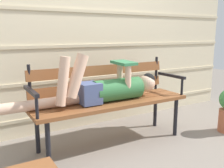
{
  "coord_description": "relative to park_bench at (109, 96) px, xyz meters",
  "views": [
    {
      "loc": [
        -1.31,
        -2.04,
        1.17
      ],
      "look_at": [
        0.0,
        0.19,
        0.65
      ],
      "focal_mm": 40.83,
      "sensor_mm": 36.0,
      "label": 1
    }
  ],
  "objects": [
    {
      "name": "reclining_person",
      "position": [
        -0.08,
        -0.07,
        0.11
      ],
      "size": [
        1.71,
        0.27,
        0.52
      ],
      "color": "#33703D"
    },
    {
      "name": "park_bench",
      "position": [
        0.0,
        0.0,
        0.0
      ],
      "size": [
        1.7,
        0.48,
        0.88
      ],
      "color": "brown",
      "rests_on": "ground"
    },
    {
      "name": "house_siding",
      "position": [
        -0.0,
        0.61,
        0.71
      ],
      "size": [
        4.81,
        0.08,
        2.45
      ],
      "color": "beige",
      "rests_on": "ground"
    },
    {
      "name": "ground_plane",
      "position": [
        -0.0,
        -0.25,
        -0.51
      ],
      "size": [
        12.0,
        12.0,
        0.0
      ],
      "primitive_type": "plane",
      "color": "gray"
    }
  ]
}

